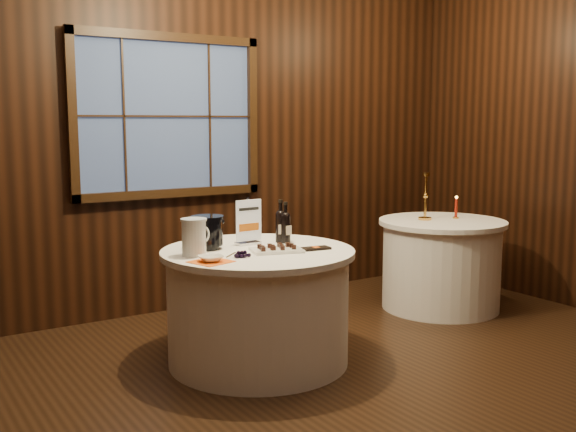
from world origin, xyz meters
TOP-DOWN VIEW (x-y plane):
  - ground at (0.00, 0.00)m, footprint 6.00×6.00m
  - back_wall at (0.00, 2.48)m, footprint 6.00×0.10m
  - main_table at (0.00, 1.00)m, footprint 1.28×1.28m
  - side_table at (2.00, 1.30)m, footprint 1.08×1.08m
  - sign_stand at (0.04, 1.19)m, footprint 0.20×0.10m
  - port_bottle_left at (0.27, 1.15)m, footprint 0.07×0.08m
  - port_bottle_right at (0.29, 1.11)m, footprint 0.07×0.07m
  - ice_bucket at (-0.27, 1.19)m, footprint 0.22×0.22m
  - chocolate_plate at (0.06, 0.87)m, footprint 0.37×0.29m
  - chocolate_box at (0.32, 0.79)m, footprint 0.19×0.12m
  - grape_bunch at (-0.21, 0.84)m, footprint 0.17×0.09m
  - glass_pitcher at (-0.44, 1.03)m, footprint 0.22×0.17m
  - orange_napkin at (-0.44, 0.81)m, footprint 0.27×0.27m
  - cracker_bowl at (-0.44, 0.81)m, footprint 0.15×0.15m
  - brass_candlestick at (1.89, 1.40)m, footprint 0.11×0.11m
  - red_candle at (2.17, 1.31)m, footprint 0.05×0.05m

SIDE VIEW (x-z plane):
  - ground at x=0.00m, z-range 0.00..0.00m
  - main_table at x=0.00m, z-range 0.00..0.77m
  - side_table at x=2.00m, z-range 0.00..0.77m
  - orange_napkin at x=-0.44m, z-range 0.77..0.77m
  - chocolate_box at x=0.32m, z-range 0.77..0.79m
  - chocolate_plate at x=0.06m, z-range 0.77..0.81m
  - grape_bunch at x=-0.21m, z-range 0.77..0.81m
  - cracker_bowl at x=-0.44m, z-range 0.77..0.81m
  - red_candle at x=2.17m, z-range 0.75..0.95m
  - sign_stand at x=0.04m, z-range 0.72..1.04m
  - ice_bucket at x=-0.27m, z-range 0.78..1.00m
  - glass_pitcher at x=-0.44m, z-range 0.77..1.01m
  - port_bottle_right at x=0.29m, z-range 0.75..1.04m
  - port_bottle_left at x=0.27m, z-range 0.75..1.05m
  - brass_candlestick at x=1.89m, z-range 0.71..1.12m
  - back_wall at x=0.00m, z-range 0.04..3.04m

